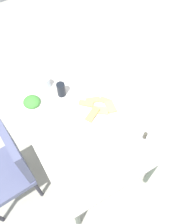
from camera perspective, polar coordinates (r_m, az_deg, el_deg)
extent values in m
plane|color=#B2B2A3|center=(2.41, -0.84, -10.77)|extent=(6.00, 6.00, 0.00)
cube|color=silver|center=(1.76, -1.12, -1.98)|extent=(1.11, 0.84, 0.02)
cylinder|color=#49554A|center=(2.06, 15.29, -12.95)|extent=(0.04, 0.04, 0.71)
cylinder|color=#49554A|center=(2.41, 0.57, 6.07)|extent=(0.04, 0.04, 0.71)
cylinder|color=#49554A|center=(1.90, -3.06, -23.94)|extent=(0.04, 0.04, 0.71)
cylinder|color=#49554A|center=(2.28, -15.23, -1.40)|extent=(0.04, 0.04, 0.71)
cube|color=slate|center=(2.05, -20.71, -14.34)|extent=(0.44, 0.44, 0.06)
cube|color=slate|center=(1.81, -17.82, -8.85)|extent=(0.40, 0.07, 0.46)
cylinder|color=#282733|center=(2.31, -16.67, -9.98)|extent=(0.03, 0.03, 0.36)
cylinder|color=#282733|center=(2.16, -12.34, -17.90)|extent=(0.03, 0.03, 0.36)
cylinder|color=white|center=(1.81, 1.64, 1.39)|extent=(0.30, 0.30, 0.01)
cube|color=#D9B664|center=(1.82, 0.85, 2.93)|extent=(0.08, 0.12, 0.01)
cube|color=tan|center=(1.73, 0.73, -0.54)|extent=(0.11, 0.14, 0.01)
cube|color=tan|center=(1.77, 2.58, 0.42)|extent=(0.13, 0.14, 0.01)
cube|color=tan|center=(1.79, -0.85, 2.13)|extent=(0.11, 0.11, 0.01)
cube|color=#E5A764|center=(1.82, 4.00, 2.71)|extent=(0.11, 0.09, 0.01)
cube|color=#DFBA6E|center=(1.79, 5.15, 1.27)|extent=(0.12, 0.09, 0.02)
cylinder|color=white|center=(1.61, 7.60, -11.90)|extent=(0.23, 0.23, 0.01)
ellipsoid|color=white|center=(1.59, 7.70, -11.60)|extent=(0.20, 0.20, 0.07)
sphere|color=yellow|center=(1.60, 9.81, -11.16)|extent=(0.03, 0.03, 0.03)
cylinder|color=white|center=(1.87, -13.71, 2.01)|extent=(0.20, 0.20, 0.01)
ellipsoid|color=#45943B|center=(1.86, -13.85, 2.42)|extent=(0.18, 0.18, 0.07)
cylinder|color=black|center=(1.85, -6.92, 5.46)|extent=(0.08, 0.08, 0.12)
cylinder|color=silver|center=(1.93, -10.48, 7.07)|extent=(0.07, 0.07, 0.09)
cube|color=white|center=(1.57, -0.42, -15.05)|extent=(0.18, 0.18, 0.00)
cube|color=silver|center=(1.57, 0.17, -14.68)|extent=(0.16, 0.05, 0.00)
cube|color=silver|center=(1.57, -1.01, -15.32)|extent=(0.17, 0.04, 0.00)
cube|color=#B2B2B7|center=(1.71, 13.45, -6.49)|extent=(0.10, 0.10, 0.01)
cylinder|color=white|center=(1.68, 14.02, -6.37)|extent=(0.03, 0.03, 0.06)
cylinder|color=#454236|center=(1.68, 13.35, -5.56)|extent=(0.03, 0.03, 0.06)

